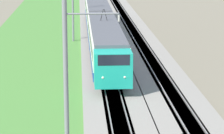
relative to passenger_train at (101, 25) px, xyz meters
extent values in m
cube|color=gray|center=(8.07, 0.00, -2.11)|extent=(240.00, 4.40, 0.30)
cube|color=gray|center=(8.07, -4.33, -2.11)|extent=(240.00, 4.40, 0.30)
cube|color=#4C4238|center=(8.07, 0.00, -2.11)|extent=(240.00, 1.57, 0.30)
cube|color=gray|center=(8.07, 0.53, -1.88)|extent=(240.00, 0.07, 0.15)
cube|color=gray|center=(8.07, -0.53, -1.88)|extent=(240.00, 0.07, 0.15)
cube|color=#4C4238|center=(8.07, -4.33, -2.11)|extent=(240.00, 1.57, 0.30)
cube|color=gray|center=(8.07, -3.80, -1.88)|extent=(240.00, 0.07, 0.15)
cube|color=gray|center=(8.07, -4.86, -1.88)|extent=(240.00, 0.07, 0.15)
cube|color=#4C8438|center=(8.07, 6.28, -2.20)|extent=(240.00, 12.78, 0.12)
cube|color=#19A88E|center=(-20.31, 0.00, 0.00)|extent=(1.97, 2.69, 2.52)
cube|color=black|center=(-20.61, 0.00, 0.84)|extent=(1.42, 2.24, 0.76)
sphere|color=#F2EAC6|center=(-21.25, 0.77, -0.40)|extent=(0.20, 0.20, 0.20)
sphere|color=#F2EAC6|center=(-21.25, -0.77, -0.40)|extent=(0.20, 0.20, 0.20)
cube|color=navy|center=(-9.94, 0.00, -0.91)|extent=(18.78, 2.80, 0.70)
cube|color=silver|center=(-9.94, 0.00, 0.35)|extent=(18.78, 2.80, 1.81)
cube|color=black|center=(-9.94, 0.00, 0.50)|extent=(17.28, 2.82, 0.76)
cube|color=#515156|center=(-9.94, 0.00, 1.38)|extent=(18.78, 2.58, 0.25)
cube|color=black|center=(-9.94, 0.00, -1.53)|extent=(17.84, 2.38, 0.55)
cylinder|color=black|center=(-17.53, 0.53, -1.38)|extent=(0.86, 0.12, 0.86)
cylinder|color=black|center=(-17.53, -0.53, -1.38)|extent=(0.86, 0.12, 0.86)
cube|color=navy|center=(10.43, 0.00, -0.91)|extent=(20.75, 2.80, 0.70)
cube|color=silver|center=(10.43, 0.00, 0.35)|extent=(20.75, 2.80, 1.81)
cube|color=black|center=(10.43, 0.00, 0.50)|extent=(19.09, 2.82, 0.76)
cube|color=#515156|center=(10.43, 0.00, 1.38)|extent=(20.75, 2.58, 0.25)
cube|color=black|center=(10.43, 0.00, -1.53)|extent=(19.71, 2.38, 0.55)
cylinder|color=black|center=(-7.12, 0.17, 2.06)|extent=(0.06, 0.33, 1.08)
cylinder|color=black|center=(-7.12, -0.17, 2.06)|extent=(0.06, 0.33, 1.08)
cube|color=black|center=(-17.53, 0.00, -2.26)|extent=(0.10, 0.10, 0.00)
cylinder|color=slate|center=(-33.85, 3.02, 2.21)|extent=(0.22, 0.22, 8.95)
cylinder|color=slate|center=(-33.85, 1.82, 5.79)|extent=(0.08, 2.40, 0.08)
cylinder|color=#B2ADA8|center=(-33.85, 0.62, 5.59)|extent=(0.10, 0.10, 0.30)
cylinder|color=slate|center=(1.95, 3.02, 1.90)|extent=(0.22, 0.22, 8.32)
camera|label=1|loc=(-57.07, 2.41, 8.93)|focal=85.00mm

